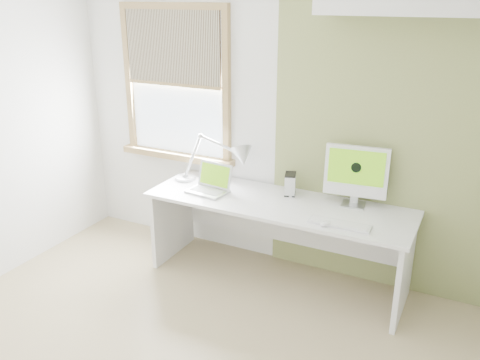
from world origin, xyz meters
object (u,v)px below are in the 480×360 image
Objects in this scene: imac at (356,173)px; desk at (280,221)px; desk_lamp at (231,159)px; external_drive at (290,184)px; laptop at (211,184)px.

desk is at bearing -163.91° from imac.
desk is 2.76× the size of desk_lamp.
desk is 11.85× the size of external_drive.
external_drive is 0.57m from imac.
desk_lamp is 4.29× the size of external_drive.
imac is (1.11, 0.02, 0.04)m from desk_lamp.
desk_lamp is 0.31m from laptop.
desk is 6.13× the size of laptop.
external_drive is 0.37× the size of imac.
imac is (0.54, 0.03, 0.18)m from external_drive.
desk_lamp is 2.22× the size of laptop.
external_drive is (0.03, 0.14, 0.29)m from desk.
desk is 0.70m from desk_lamp.
imac is (1.18, 0.26, 0.22)m from laptop.
desk_lamp is at bearing 179.01° from external_drive.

